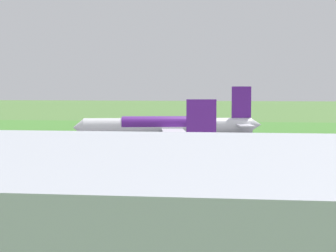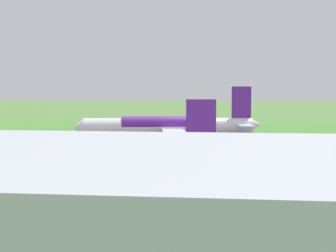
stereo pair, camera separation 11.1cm
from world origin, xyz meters
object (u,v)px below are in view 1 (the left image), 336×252
Objects in this scene: service_truck_fuel at (325,156)px; traffic_cone_orange at (115,127)px; airliner_main at (169,127)px; airliner_parked_near at (313,161)px; service_car_followme at (290,151)px; no_stopping_sign at (131,125)px.

traffic_cone_orange is (64.20, -86.14, -1.13)m from service_truck_fuel.
traffic_cone_orange is at bearing -53.30° from service_truck_fuel.
service_truck_fuel is at bearing 133.89° from airliner_main.
traffic_cone_orange is (58.33, -112.15, -3.53)m from airliner_parked_near.
service_car_followme is (-31.60, 26.83, -3.51)m from airliner_main.
service_truck_fuel is (-37.73, 39.22, -2.95)m from airliner_main.
no_stopping_sign is at bearing -64.88° from airliner_parked_near.
no_stopping_sign is (51.49, -71.99, 0.70)m from service_car_followme.
airliner_parked_near reaches higher than traffic_cone_orange.
airliner_parked_near is at bearing 77.29° from service_truck_fuel.
airliner_parked_near is 18.43× the size of no_stopping_sign.
service_car_followme is 88.51m from no_stopping_sign.
service_car_followme is at bearing -63.70° from service_truck_fuel.
service_truck_fuel is at bearing -102.71° from airliner_parked_near.
airliner_parked_near is 121.93m from no_stopping_sign.
service_car_followme is 1.76× the size of no_stopping_sign.
airliner_parked_near is at bearing 90.38° from service_car_followme.
service_car_followme is at bearing 128.22° from traffic_cone_orange.
service_car_followme is 8.28× the size of traffic_cone_orange.
service_car_followme is 93.88m from traffic_cone_orange.
no_stopping_sign is (51.74, -110.38, -2.27)m from airliner_parked_near.
service_truck_fuel is (-6.12, 12.39, 0.56)m from service_car_followme.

